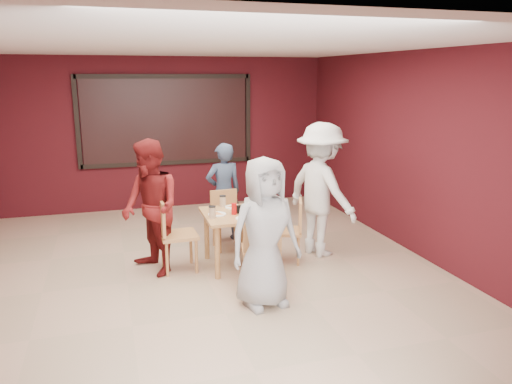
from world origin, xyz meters
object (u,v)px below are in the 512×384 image
object	(u,v)px
diner_right	(321,190)
diner_front	(265,233)
chair_right	(291,227)
dining_table	(239,219)
chair_front	(261,247)
chair_back	(226,216)
chair_left	(172,231)
diner_back	(224,192)
diner_left	(151,208)

from	to	relation	value
diner_right	diner_front	bearing A→B (deg)	116.05
chair_right	dining_table	bearing A→B (deg)	175.83
chair_front	diner_right	distance (m)	1.50
chair_back	chair_left	world-z (taller)	chair_left
chair_right	diner_back	bearing A→B (deg)	120.15
diner_front	chair_right	bearing A→B (deg)	46.82
chair_front	diner_back	distance (m)	1.89
chair_right	diner_right	bearing A→B (deg)	17.86
chair_back	diner_back	size ratio (longest dim) A/B	0.56
chair_right	diner_left	world-z (taller)	diner_left
chair_back	diner_left	distance (m)	1.37
chair_left	chair_front	bearing A→B (deg)	-42.88
chair_front	diner_front	world-z (taller)	diner_front
chair_left	diner_front	xyz separation A→B (m)	(0.83, -1.26, 0.29)
chair_right	diner_left	bearing A→B (deg)	175.79
chair_front	chair_right	bearing A→B (deg)	48.29
chair_back	dining_table	bearing A→B (deg)	-90.75
diner_left	chair_left	bearing A→B (deg)	66.00
diner_front	diner_left	bearing A→B (deg)	120.26
chair_left	chair_right	bearing A→B (deg)	-4.48
chair_back	diner_right	world-z (taller)	diner_right
diner_back	diner_right	world-z (taller)	diner_right
chair_front	diner_right	size ratio (longest dim) A/B	0.49
chair_back	diner_left	world-z (taller)	diner_left
diner_left	diner_front	bearing A→B (deg)	18.76
diner_left	diner_right	distance (m)	2.32
dining_table	diner_front	size ratio (longest dim) A/B	0.56
chair_left	diner_back	bearing A→B (deg)	48.14
chair_back	diner_back	bearing A→B (deg)	82.40
chair_back	diner_left	size ratio (longest dim) A/B	0.49
diner_back	diner_left	bearing A→B (deg)	34.91
chair_back	diner_left	xyz separation A→B (m)	(-1.12, -0.69, 0.38)
chair_back	chair_right	distance (m)	1.09
chair_left	diner_right	bearing A→B (deg)	0.95
chair_left	diner_back	distance (m)	1.38
dining_table	chair_front	bearing A→B (deg)	-85.49
chair_front	diner_back	world-z (taller)	diner_back
dining_table	diner_left	xyz separation A→B (m)	(-1.11, 0.08, 0.22)
chair_back	diner_right	distance (m)	1.44
chair_right	diner_right	size ratio (longest dim) A/B	0.46
chair_front	diner_left	xyz separation A→B (m)	(-1.17, 0.87, 0.34)
dining_table	chair_right	size ratio (longest dim) A/B	1.09
chair_back	diner_back	xyz separation A→B (m)	(0.04, 0.31, 0.28)
chair_front	chair_right	world-z (taller)	chair_front
diner_right	diner_left	bearing A→B (deg)	70.18
diner_back	diner_right	distance (m)	1.52
diner_right	chair_back	bearing A→B (deg)	40.30
dining_table	diner_right	xyz separation A→B (m)	(1.20, 0.11, 0.29)
chair_back	diner_back	world-z (taller)	diner_back
dining_table	diner_back	bearing A→B (deg)	87.27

